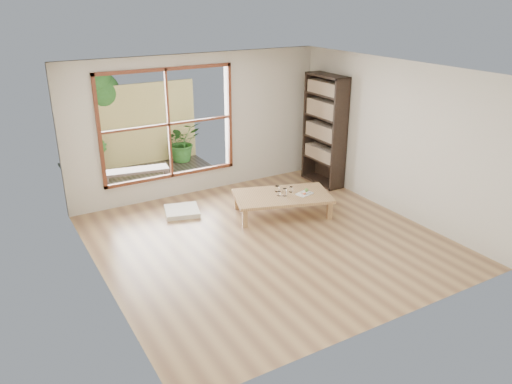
% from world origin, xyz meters
% --- Properties ---
extents(ground, '(5.00, 5.00, 0.00)m').
position_xyz_m(ground, '(0.00, 0.00, 0.00)').
color(ground, tan).
rests_on(ground, ground).
extents(low_table, '(1.83, 1.38, 0.36)m').
position_xyz_m(low_table, '(0.75, 0.72, 0.31)').
color(low_table, tan).
rests_on(low_table, ground).
extents(floor_cushion, '(0.71, 0.71, 0.08)m').
position_xyz_m(floor_cushion, '(-0.75, 1.61, 0.04)').
color(floor_cushion, beige).
rests_on(floor_cushion, ground).
extents(bookshelf, '(0.35, 0.97, 2.16)m').
position_xyz_m(bookshelf, '(2.31, 1.62, 1.08)').
color(bookshelf, black).
rests_on(bookshelf, ground).
extents(glass_tall, '(0.07, 0.07, 0.13)m').
position_xyz_m(glass_tall, '(0.76, 0.66, 0.42)').
color(glass_tall, silver).
rests_on(glass_tall, low_table).
extents(glass_mid, '(0.07, 0.07, 0.09)m').
position_xyz_m(glass_mid, '(0.95, 0.75, 0.40)').
color(glass_mid, silver).
rests_on(glass_mid, low_table).
extents(glass_short, '(0.08, 0.08, 0.10)m').
position_xyz_m(glass_short, '(0.75, 0.89, 0.41)').
color(glass_short, silver).
rests_on(glass_short, low_table).
extents(glass_small, '(0.06, 0.06, 0.08)m').
position_xyz_m(glass_small, '(0.68, 0.71, 0.39)').
color(glass_small, silver).
rests_on(glass_small, low_table).
extents(food_tray, '(0.31, 0.25, 0.08)m').
position_xyz_m(food_tray, '(1.11, 0.56, 0.38)').
color(food_tray, white).
rests_on(food_tray, low_table).
extents(deck, '(2.80, 2.00, 0.05)m').
position_xyz_m(deck, '(-0.60, 3.56, 0.00)').
color(deck, '#3B342B').
rests_on(deck, ground).
extents(garden_bench, '(1.26, 0.55, 0.39)m').
position_xyz_m(garden_bench, '(-1.05, 3.13, 0.35)').
color(garden_bench, black).
rests_on(garden_bench, deck).
extents(bamboo_fence, '(2.80, 0.06, 1.80)m').
position_xyz_m(bamboo_fence, '(-0.60, 4.56, 0.90)').
color(bamboo_fence, tan).
rests_on(bamboo_fence, ground).
extents(shrub_right, '(0.88, 0.79, 0.89)m').
position_xyz_m(shrub_right, '(0.37, 4.29, 0.47)').
color(shrub_right, '#2A6324').
rests_on(shrub_right, deck).
extents(shrub_left, '(0.57, 0.51, 0.85)m').
position_xyz_m(shrub_left, '(-1.59, 4.04, 0.45)').
color(shrub_left, '#2A6324').
rests_on(shrub_left, deck).
extents(garden_tree, '(1.04, 0.85, 2.22)m').
position_xyz_m(garden_tree, '(-1.28, 4.86, 1.63)').
color(garden_tree, '#4C3D2D').
rests_on(garden_tree, ground).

